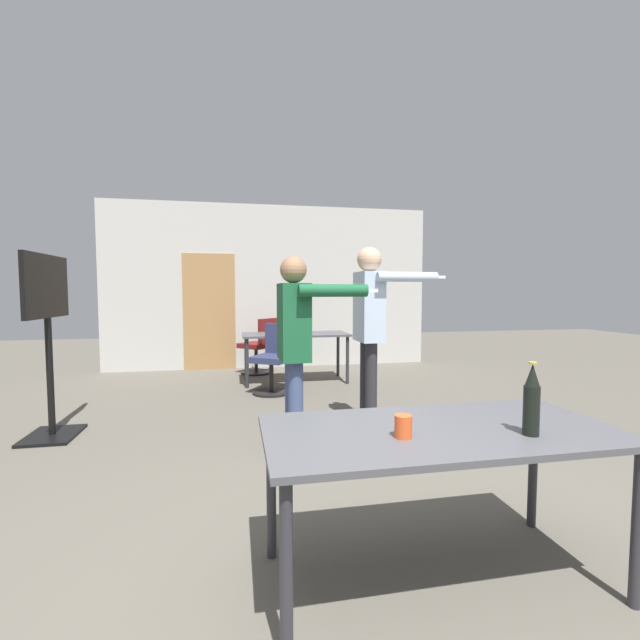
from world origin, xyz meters
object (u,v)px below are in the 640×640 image
office_chair_mid_tucked (274,361)px  drink_cup (403,426)px  beer_bottle (532,401)px  tv_screen (48,328)px  office_chair_side_rolled (260,348)px  person_far_watching (370,317)px  person_left_plaid (295,336)px

office_chair_mid_tucked → drink_cup: 4.10m
beer_bottle → tv_screen: bearing=137.6°
office_chair_mid_tucked → beer_bottle: size_ratio=2.84×
office_chair_side_rolled → office_chair_mid_tucked: bearing=-131.5°
tv_screen → person_far_watching: size_ratio=0.95×
office_chair_mid_tucked → office_chair_side_rolled: bearing=-52.4°
office_chair_side_rolled → drink_cup: bearing=-133.1°
person_left_plaid → office_chair_side_rolled: (-0.10, 3.64, -0.57)m
person_far_watching → drink_cup: (-0.61, -2.37, -0.33)m
tv_screen → person_far_watching: bearing=-95.6°
person_far_watching → office_chair_mid_tucked: size_ratio=1.95×
person_left_plaid → person_far_watching: bearing=122.8°
office_chair_mid_tucked → office_chair_side_rolled: 1.37m
person_far_watching → office_chair_side_rolled: person_far_watching is taller
tv_screen → office_chair_mid_tucked: size_ratio=1.85×
person_left_plaid → office_chair_side_rolled: bearing=-179.7°
tv_screen → beer_bottle: tv_screen is taller
person_far_watching → drink_cup: person_far_watching is taller
tv_screen → person_far_watching: person_far_watching is taller
person_far_watching → person_left_plaid: person_far_watching is taller
person_far_watching → person_left_plaid: size_ratio=1.09×
person_left_plaid → drink_cup: size_ratio=16.90×
office_chair_side_rolled → person_far_watching: bearing=-119.5°
tv_screen → office_chair_side_rolled: size_ratio=1.84×
tv_screen → drink_cup: 3.63m
tv_screen → office_chair_side_rolled: (2.11, 2.77, -0.60)m
person_left_plaid → beer_bottle: (0.79, -1.89, -0.11)m
office_chair_side_rolled → drink_cup: office_chair_side_rolled is taller
person_far_watching → office_chair_mid_tucked: 2.01m
beer_bottle → drink_cup: bearing=172.0°
drink_cup → person_left_plaid: bearing=97.1°
person_far_watching → beer_bottle: size_ratio=5.55×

